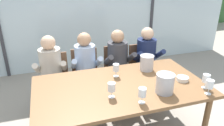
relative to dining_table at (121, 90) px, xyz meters
name	(u,v)px	position (x,y,z in m)	size (l,w,h in m)	color
ground	(101,97)	(0.00, 1.00, -0.71)	(14.00, 14.00, 0.00)	#9E9384
window_glass_panel	(82,9)	(0.00, 2.44, 0.59)	(7.27, 0.03, 2.60)	silver
window_mullion_right	(152,6)	(1.64, 2.42, 0.59)	(0.06, 0.06, 2.60)	#38383D
hillside_vineyard	(64,5)	(0.00, 6.35, 0.16)	(13.27, 2.40, 1.74)	#386633
dining_table	(121,90)	(0.00, 0.00, 0.00)	(2.07, 1.15, 0.78)	brown
chair_near_curtain	(55,77)	(-0.74, 0.97, -0.18)	(0.49, 0.49, 0.89)	brown
chair_left_of_center	(85,72)	(-0.25, 1.01, -0.18)	(0.48, 0.48, 0.89)	brown
chair_center	(117,68)	(0.30, 1.00, -0.18)	(0.47, 0.47, 0.89)	brown
chair_right_of_center	(142,66)	(0.75, 0.97, -0.18)	(0.46, 0.46, 0.89)	brown
person_beige_jumper	(51,71)	(-0.78, 0.85, -0.01)	(0.49, 0.63, 1.21)	#B7AD9E
person_pale_blue_shirt	(86,67)	(-0.26, 0.85, -0.01)	(0.47, 0.62, 1.21)	#9EB2D1
person_charcoal_jacket	(119,62)	(0.28, 0.85, -0.01)	(0.46, 0.61, 1.21)	#38383D
person_navy_polo	(148,59)	(0.78, 0.85, -0.01)	(0.49, 0.63, 1.21)	#192347
ice_bucket_primary	(147,62)	(0.49, 0.31, 0.18)	(0.19, 0.19, 0.21)	#B7B7BC
ice_bucket_secondary	(165,83)	(0.42, -0.30, 0.19)	(0.21, 0.21, 0.23)	#B7B7BC
tasting_bowl	(183,79)	(0.78, -0.12, 0.10)	(0.15, 0.15, 0.05)	silver
wine_glass_by_left_taster	(112,87)	(-0.19, -0.22, 0.19)	(0.08, 0.08, 0.17)	silver
wine_glass_near_bucket	(116,68)	(0.02, 0.25, 0.19)	(0.08, 0.08, 0.17)	silver
wine_glass_center_pour	(210,85)	(0.87, -0.49, 0.19)	(0.08, 0.08, 0.17)	silver
wine_glass_by_right_taster	(206,79)	(0.93, -0.36, 0.19)	(0.08, 0.08, 0.17)	silver
wine_glass_spare_empty	(142,93)	(0.08, -0.42, 0.19)	(0.08, 0.08, 0.17)	silver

